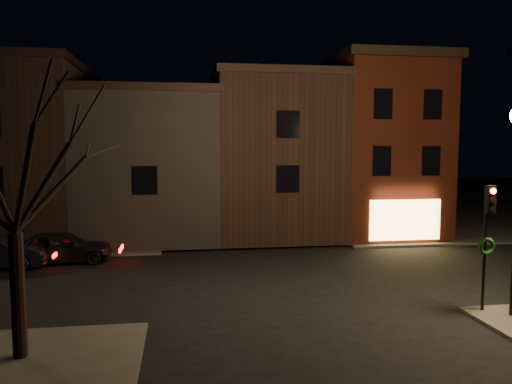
# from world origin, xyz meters

# --- Properties ---
(ground) EXTENTS (120.00, 120.00, 0.00)m
(ground) POSITION_xyz_m (0.00, 0.00, 0.00)
(ground) COLOR black
(ground) RESTS_ON ground
(sidewalk_far_right) EXTENTS (30.00, 30.00, 0.12)m
(sidewalk_far_right) POSITION_xyz_m (20.00, 20.00, 0.06)
(sidewalk_far_right) COLOR #2D2B28
(sidewalk_far_right) RESTS_ON ground
(corner_building) EXTENTS (6.50, 8.50, 10.50)m
(corner_building) POSITION_xyz_m (8.00, 9.47, 5.40)
(corner_building) COLOR #45170C
(corner_building) RESTS_ON ground
(row_building_a) EXTENTS (7.30, 10.30, 9.40)m
(row_building_a) POSITION_xyz_m (1.50, 10.50, 4.83)
(row_building_a) COLOR black
(row_building_a) RESTS_ON ground
(row_building_b) EXTENTS (7.80, 10.30, 8.40)m
(row_building_b) POSITION_xyz_m (-5.75, 10.50, 4.33)
(row_building_b) COLOR black
(row_building_b) RESTS_ON ground
(row_building_c) EXTENTS (7.30, 10.30, 9.90)m
(row_building_c) POSITION_xyz_m (-13.00, 10.50, 5.08)
(row_building_c) COLOR black
(row_building_c) RESTS_ON ground
(traffic_signal) EXTENTS (0.58, 0.38, 4.05)m
(traffic_signal) POSITION_xyz_m (5.60, -5.51, 2.81)
(traffic_signal) COLOR black
(traffic_signal) RESTS_ON sidewalk_near_right
(bare_tree_left) EXTENTS (5.60, 5.60, 7.50)m
(bare_tree_left) POSITION_xyz_m (-8.00, -7.00, 5.43)
(bare_tree_left) COLOR black
(bare_tree_left) RESTS_ON sidewalk_near_left
(parked_car_a) EXTENTS (4.64, 2.29, 1.52)m
(parked_car_a) POSITION_xyz_m (-9.48, 3.93, 0.76)
(parked_car_a) COLOR black
(parked_car_a) RESTS_ON ground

